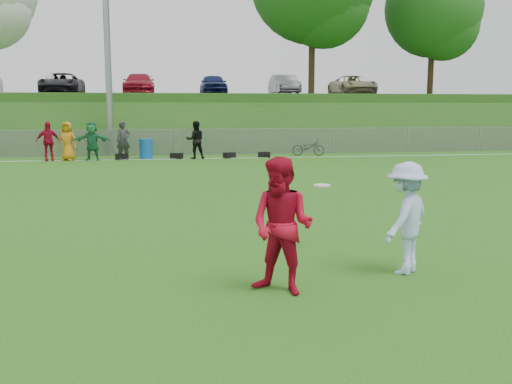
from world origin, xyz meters
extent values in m
plane|color=#215511|center=(0.00, 0.00, 0.00)|extent=(120.00, 120.00, 0.00)
cube|color=white|center=(0.00, 18.00, 0.01)|extent=(60.00, 0.10, 0.01)
cube|color=gray|center=(0.00, 20.00, 0.60)|extent=(58.00, 0.02, 1.20)
cube|color=gray|center=(0.00, 20.00, 1.25)|extent=(58.00, 0.04, 0.04)
cylinder|color=gray|center=(-3.00, 20.80, 6.00)|extent=(0.30, 0.30, 12.00)
cube|color=#1A5618|center=(0.00, 31.00, 1.50)|extent=(120.00, 18.00, 3.00)
cube|color=black|center=(0.00, 33.00, 3.05)|extent=(120.00, 12.00, 0.10)
cylinder|color=black|center=(8.00, 24.50, 7.25)|extent=(0.36, 0.36, 8.50)
sphere|color=#205416|center=(8.60, 24.20, 8.10)|extent=(5.10, 5.10, 5.10)
cylinder|color=black|center=(16.00, 26.00, 6.50)|extent=(0.36, 0.36, 7.00)
sphere|color=#205416|center=(16.00, 26.00, 8.25)|extent=(5.88, 5.88, 5.88)
sphere|color=#205416|center=(16.60, 25.70, 7.20)|extent=(4.20, 4.20, 4.20)
imported|color=black|center=(-7.00, 32.00, 3.82)|extent=(2.39, 5.18, 1.44)
imported|color=maroon|center=(-2.00, 32.00, 3.82)|extent=(2.02, 4.96, 1.44)
imported|color=#111D4E|center=(3.00, 32.00, 3.82)|extent=(1.70, 4.23, 1.44)
imported|color=slate|center=(8.00, 32.00, 3.82)|extent=(1.52, 4.37, 1.44)
imported|color=tan|center=(13.00, 32.00, 3.82)|extent=(2.39, 5.18, 1.44)
imported|color=#A70B24|center=(-5.41, 18.00, 0.85)|extent=(1.07, 0.70, 1.69)
imported|color=#BF7511|center=(-4.60, 18.00, 0.85)|extent=(0.94, 0.73, 1.69)
imported|color=#1D6E3C|center=(-3.56, 18.00, 0.85)|extent=(1.61, 0.64, 1.69)
imported|color=#29292B|center=(-2.22, 18.00, 0.85)|extent=(0.71, 0.56, 1.69)
imported|color=black|center=(0.96, 18.00, 0.85)|extent=(0.86, 0.69, 1.69)
cube|color=black|center=(-2.31, 18.10, 0.13)|extent=(0.60, 0.40, 0.26)
cube|color=black|center=(0.10, 18.10, 0.13)|extent=(0.61, 0.47, 0.26)
cube|color=black|center=(2.51, 18.10, 0.13)|extent=(0.62, 0.51, 0.26)
cube|color=black|center=(4.12, 18.10, 0.13)|extent=(0.57, 0.32, 0.26)
imported|color=#B20C25|center=(0.98, -0.99, 0.87)|extent=(1.07, 1.03, 1.73)
imported|color=#AEC7F2|center=(2.88, -0.40, 0.79)|extent=(1.15, 1.13, 1.59)
cylinder|color=silver|center=(2.09, 1.14, 1.07)|extent=(0.28, 0.28, 0.03)
cylinder|color=#0E4E9E|center=(-1.26, 18.41, 0.44)|extent=(0.78, 0.78, 0.89)
imported|color=#2C2C2F|center=(6.38, 18.71, 0.40)|extent=(1.62, 0.93, 0.81)
camera|label=1|loc=(-0.46, -7.83, 2.35)|focal=40.00mm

